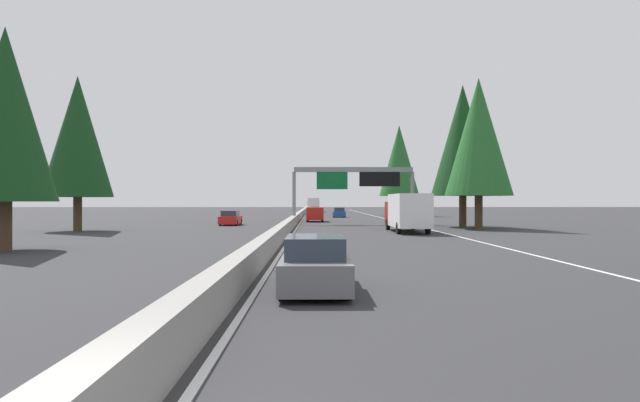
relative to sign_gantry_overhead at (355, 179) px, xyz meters
name	(u,v)px	position (x,y,z in m)	size (l,w,h in m)	color
ground_plane	(299,221)	(8.02, 6.04, -4.72)	(320.00, 320.00, 0.00)	#2D2D30
median_barrier	(301,214)	(28.02, 6.34, -4.27)	(180.00, 0.56, 0.90)	gray
shoulder_stripe_right	(385,219)	(18.02, -5.48, -4.72)	(160.00, 0.16, 0.01)	silver
shoulder_stripe_median	(303,219)	(18.02, 5.79, -4.72)	(160.00, 0.16, 0.01)	silver
sign_gantry_overhead	(355,179)	(0.00, 0.00, 0.00)	(0.50, 12.68, 5.93)	gray
sedan_mid_right	(315,265)	(-41.80, 4.22, -4.04)	(4.40, 1.80, 1.47)	slate
box_truck_far_right	(407,211)	(-14.28, -2.95, -3.11)	(8.50, 2.40, 2.95)	white
sedan_mid_left	(339,213)	(25.04, 0.54, -4.04)	(4.40, 1.80, 1.47)	#1E4793
bus_mid_center	(314,204)	(66.61, 4.41, -3.01)	(11.50, 2.55, 3.10)	white
minivan_far_left	(315,213)	(7.52, 4.16, -3.77)	(5.00, 1.95, 1.69)	red
sedan_distant_a	(316,211)	(38.62, 4.00, -4.04)	(4.40, 1.80, 1.47)	#1E4793
oncoming_near	(230,218)	(-1.78, 12.65, -4.04)	(4.40, 1.80, 1.47)	red
conifer_right_near	(479,137)	(-9.61, -9.95, 3.23)	(5.75, 5.75, 13.07)	#4C3823
conifer_right_mid	(463,140)	(-5.73, -9.64, 3.37)	(5.85, 5.85, 13.31)	#4C3823
conifer_right_far	(399,161)	(33.05, -9.76, 4.36)	(6.57, 6.57, 14.94)	#4C3823
conifer_left_foreground	(5,114)	(-30.09, 19.10, 1.85)	(4.76, 4.76, 10.81)	#4C3823
conifer_left_near	(78,137)	(-12.79, 23.13, 2.83)	(5.47, 5.47, 12.43)	#4C3823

